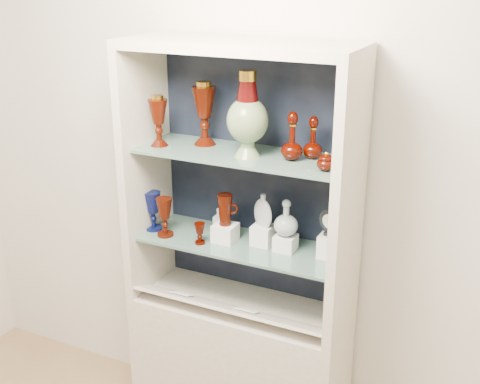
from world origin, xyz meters
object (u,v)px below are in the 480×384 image
at_px(cobalt_goblet, 153,211).
at_px(ruby_goblet_small, 200,234).
at_px(ruby_decanter_a, 292,133).
at_px(ruby_goblet_tall, 165,217).
at_px(ruby_pitcher, 225,210).
at_px(clear_square_bottle, 219,221).
at_px(ruby_decanter_b, 313,136).
at_px(cameo_medallion, 330,222).
at_px(pedestal_lamp_left, 158,121).
at_px(lidded_bowl, 326,161).
at_px(enamel_urn, 247,114).
at_px(clear_round_decanter, 286,219).
at_px(pedestal_lamp_right, 204,113).
at_px(flat_flask, 263,210).

height_order(cobalt_goblet, ruby_goblet_small, cobalt_goblet).
xyz_separation_m(ruby_decanter_a, ruby_goblet_tall, (-0.58, -0.08, -0.44)).
relative_size(ruby_goblet_tall, ruby_goblet_small, 1.87).
height_order(ruby_decanter_a, ruby_pitcher, ruby_decanter_a).
bearing_deg(clear_square_bottle, ruby_decanter_a, -6.66).
distance_m(ruby_decanter_b, clear_square_bottle, 0.62).
bearing_deg(cameo_medallion, pedestal_lamp_left, -153.91).
bearing_deg(pedestal_lamp_left, lidded_bowl, -1.76).
xyz_separation_m(pedestal_lamp_left, ruby_decanter_a, (0.61, 0.05, 0.00)).
relative_size(enamel_urn, ruby_goblet_small, 3.64).
distance_m(cobalt_goblet, clear_square_bottle, 0.32).
distance_m(ruby_goblet_tall, clear_round_decanter, 0.57).
relative_size(pedestal_lamp_right, ruby_decanter_b, 1.49).
relative_size(cobalt_goblet, clear_round_decanter, 1.18).
xyz_separation_m(ruby_decanter_a, ruby_pitcher, (-0.30, -0.01, -0.38)).
bearing_deg(pedestal_lamp_left, enamel_urn, 2.64).
xyz_separation_m(ruby_pitcher, clear_round_decanter, (0.28, 0.03, -0.00)).
xyz_separation_m(pedestal_lamp_left, ruby_pitcher, (0.31, 0.04, -0.38)).
bearing_deg(pedestal_lamp_left, ruby_decanter_a, 4.67).
bearing_deg(flat_flask, cobalt_goblet, -147.92).
relative_size(pedestal_lamp_right, enamel_urn, 0.79).
relative_size(pedestal_lamp_right, ruby_goblet_tall, 1.53).
height_order(ruby_decanter_b, clear_round_decanter, ruby_decanter_b).
distance_m(enamel_urn, ruby_goblet_tall, 0.64).
bearing_deg(lidded_bowl, ruby_goblet_tall, -179.45).
distance_m(enamel_urn, ruby_pitcher, 0.46).
distance_m(ruby_decanter_a, clear_square_bottle, 0.59).
relative_size(pedestal_lamp_left, ruby_decanter_b, 1.19).
bearing_deg(lidded_bowl, cobalt_goblet, 177.95).
distance_m(ruby_pitcher, flat_flask, 0.17).
xyz_separation_m(lidded_bowl, clear_round_decanter, (-0.19, 0.09, -0.31)).
bearing_deg(enamel_urn, cobalt_goblet, -178.39).
xyz_separation_m(cobalt_goblet, ruby_pitcher, (0.36, 0.03, 0.06)).
bearing_deg(clear_square_bottle, cobalt_goblet, -164.17).
xyz_separation_m(ruby_goblet_small, cameo_medallion, (0.56, 0.12, 0.11)).
bearing_deg(cameo_medallion, lidded_bowl, -68.65).
bearing_deg(cobalt_goblet, ruby_decanter_b, 7.82).
xyz_separation_m(cobalt_goblet, ruby_goblet_tall, (0.09, -0.04, -0.00)).
xyz_separation_m(ruby_decanter_b, clear_square_bottle, (-0.43, -0.02, -0.45)).
bearing_deg(ruby_pitcher, ruby_decanter_a, -14.50).
bearing_deg(ruby_decanter_b, ruby_pitcher, -169.36).
height_order(enamel_urn, cobalt_goblet, enamel_urn).
bearing_deg(flat_flask, enamel_urn, -106.00).
distance_m(ruby_decanter_b, cameo_medallion, 0.37).
height_order(enamel_urn, lidded_bowl, enamel_urn).
xyz_separation_m(pedestal_lamp_right, lidded_bowl, (0.60, -0.13, -0.10)).
bearing_deg(enamel_urn, ruby_pitcher, 171.34).
bearing_deg(lidded_bowl, ruby_decanter_a, 156.43).
height_order(ruby_decanter_b, flat_flask, ruby_decanter_b).
relative_size(lidded_bowl, flat_flask, 0.52).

